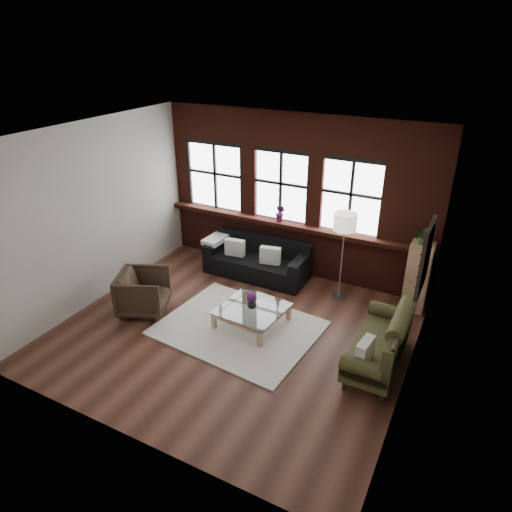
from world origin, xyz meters
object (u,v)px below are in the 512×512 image
at_px(dark_sofa, 257,258).
at_px(coffee_table, 252,316).
at_px(drawer_chest, 418,277).
at_px(floor_lamp, 342,254).
at_px(armchair, 143,292).
at_px(vase, 252,304).
at_px(vintage_settee, 379,339).

height_order(dark_sofa, coffee_table, dark_sofa).
bearing_deg(drawer_chest, floor_lamp, -168.31).
distance_m(drawer_chest, floor_lamp, 1.36).
height_order(armchair, vase, armchair).
height_order(armchair, floor_lamp, floor_lamp).
xyz_separation_m(coffee_table, floor_lamp, (1.03, 1.52, 0.75)).
bearing_deg(floor_lamp, vintage_settee, -55.05).
xyz_separation_m(vintage_settee, drawer_chest, (0.20, 1.84, 0.17)).
bearing_deg(coffee_table, vintage_settee, -1.22).
bearing_deg(drawer_chest, coffee_table, -142.38).
height_order(coffee_table, drawer_chest, drawer_chest).
distance_m(dark_sofa, coffee_table, 1.77).
distance_m(vase, floor_lamp, 1.90).
bearing_deg(vintage_settee, coffee_table, 178.78).
bearing_deg(coffee_table, vase, -63.43).
relative_size(coffee_table, floor_lamp, 0.56).
distance_m(dark_sofa, vintage_settee, 3.30).
relative_size(armchair, vase, 5.00).
height_order(armchair, coffee_table, armchair).
bearing_deg(vase, dark_sofa, 114.55).
xyz_separation_m(dark_sofa, vase, (0.73, -1.60, 0.04)).
relative_size(vintage_settee, drawer_chest, 1.37).
relative_size(dark_sofa, floor_lamp, 1.14).
distance_m(dark_sofa, drawer_chest, 3.07).
relative_size(vintage_settee, coffee_table, 1.68).
xyz_separation_m(armchair, coffee_table, (1.90, 0.48, -0.21)).
relative_size(armchair, drawer_chest, 0.65).
bearing_deg(vintage_settee, drawer_chest, 83.70).
bearing_deg(armchair, drawer_chest, -85.70).
xyz_separation_m(vintage_settee, armchair, (-4.02, -0.44, -0.08)).
xyz_separation_m(vase, drawer_chest, (2.32, 1.79, 0.21)).
height_order(vase, drawer_chest, drawer_chest).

